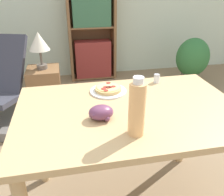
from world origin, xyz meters
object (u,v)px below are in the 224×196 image
Objects in this scene: drink_bottle at (137,109)px; table_lamp at (39,43)px; pizza_on_plate at (108,90)px; potted_plant_floor at (192,60)px; bookshelf at (92,31)px; grape_bunch at (101,113)px; side_table at (46,91)px; salt_shaker at (157,79)px.

drink_bottle is 0.72× the size of table_lamp.
pizza_on_plate is 2.29m from potted_plant_floor.
table_lamp is (-0.66, -1.01, 0.10)m from bookshelf.
grape_bunch is (-0.10, -0.31, 0.02)m from pizza_on_plate.
drink_bottle reaches higher than table_lamp.
bookshelf is at bearing 158.90° from potted_plant_floor.
drink_bottle reaches higher than side_table.
salt_shaker reaches higher than potted_plant_floor.
grape_bunch is 0.08× the size of bookshelf.
side_table is at bearing 127.78° from salt_shaker.
drink_bottle reaches higher than salt_shaker.
grape_bunch is 0.23× the size of side_table.
potted_plant_floor is at bearing 13.37° from table_lamp.
side_table is 0.81× the size of potted_plant_floor.
salt_shaker is 0.04× the size of bookshelf.
bookshelf reaches higher than side_table.
grape_bunch is at bearing -138.82° from salt_shaker.
table_lamp is at bearing 0.00° from side_table.
grape_bunch is 1.53m from table_lamp.
bookshelf reaches higher than salt_shaker.
bookshelf is 1.28m from side_table.
table_lamp is at bearing -166.63° from potted_plant_floor.
drink_bottle is 0.42× the size of potted_plant_floor.
side_table is at bearing -123.18° from bookshelf.
bookshelf is (0.12, 2.64, -0.18)m from drink_bottle.
grape_bunch is 2.09× the size of salt_shaker.
bookshelf is at bearing 87.31° from drink_bottle.
potted_plant_floor is (2.02, 0.48, 0.09)m from side_table.
bookshelf is (0.26, 2.48, -0.09)m from grape_bunch.
side_table is (-0.49, 1.17, -0.50)m from pizza_on_plate.
side_table is at bearing 112.96° from pizza_on_plate.
pizza_on_plate is 0.42× the size of side_table.
pizza_on_plate is at bearing -94.33° from bookshelf.
potted_plant_floor is at bearing 54.82° from drink_bottle.
grape_bunch reaches higher than potted_plant_floor.
pizza_on_plate is 0.15× the size of bookshelf.
grape_bunch reaches higher than pizza_on_plate.
drink_bottle is 1.82m from side_table.
potted_plant_floor is (1.36, -0.53, -0.35)m from bookshelf.
grape_bunch is 1.62m from side_table.
bookshelf is (0.16, 2.17, -0.06)m from pizza_on_plate.
drink_bottle is at bearing -48.66° from grape_bunch.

